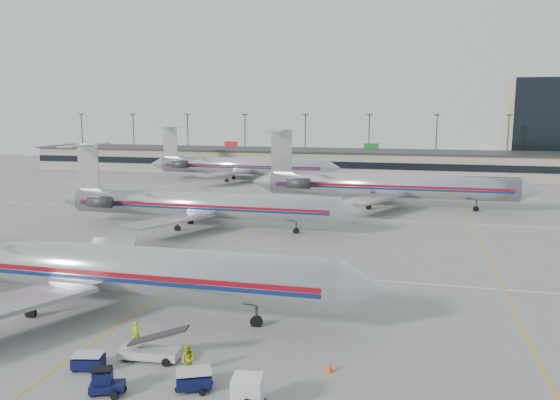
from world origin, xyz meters
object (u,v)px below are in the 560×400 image
(tug_center, at_px, (105,383))
(belt_loader, at_px, (151,351))
(jet_foreground, at_px, (71,265))
(uld_container, at_px, (247,395))
(jet_second_row, at_px, (196,204))

(tug_center, relative_size, belt_loader, 0.46)
(jet_foreground, height_order, belt_loader, jet_foreground)
(belt_loader, bearing_deg, uld_container, -34.38)
(jet_second_row, bearing_deg, uld_container, -64.28)
(jet_second_row, distance_m, belt_loader, 41.09)
(uld_container, xyz_separation_m, belt_loader, (-8.01, 4.49, -0.38))
(uld_container, bearing_deg, jet_foreground, 140.00)
(jet_foreground, bearing_deg, uld_container, -31.83)
(uld_container, bearing_deg, tug_center, 172.86)
(tug_center, height_order, uld_container, uld_container)
(tug_center, bearing_deg, belt_loader, 62.67)
(uld_container, bearing_deg, jet_second_row, 107.55)
(jet_foreground, xyz_separation_m, belt_loader, (10.68, -7.11, -3.09))
(jet_foreground, distance_m, uld_container, 22.16)
(jet_foreground, xyz_separation_m, uld_container, (18.69, -11.60, -2.71))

